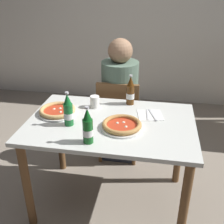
% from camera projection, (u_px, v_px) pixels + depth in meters
% --- Properties ---
extents(ground_plane, '(8.00, 8.00, 0.00)m').
position_uv_depth(ground_plane, '(111.00, 200.00, 2.29)').
color(ground_plane, gray).
extents(back_wall_tiled, '(7.00, 0.10, 2.60)m').
position_uv_depth(back_wall_tiled, '(140.00, 9.00, 3.65)').
color(back_wall_tiled, silver).
rests_on(back_wall_tiled, ground_plane).
extents(dining_table_main, '(1.20, 0.80, 0.75)m').
position_uv_depth(dining_table_main, '(111.00, 135.00, 2.01)').
color(dining_table_main, silver).
rests_on(dining_table_main, ground_plane).
extents(chair_behind_table, '(0.41, 0.41, 0.85)m').
position_uv_depth(chair_behind_table, '(119.00, 116.00, 2.62)').
color(chair_behind_table, brown).
rests_on(chair_behind_table, ground_plane).
extents(diner_seated, '(0.34, 0.34, 1.21)m').
position_uv_depth(diner_seated, '(120.00, 104.00, 2.62)').
color(diner_seated, '#2D3342').
rests_on(diner_seated, ground_plane).
extents(pizza_margherita_near, '(0.29, 0.29, 0.04)m').
position_uv_depth(pizza_margherita_near, '(122.00, 125.00, 1.86)').
color(pizza_margherita_near, white).
rests_on(pizza_margherita_near, dining_table_main).
extents(pizza_marinara_far, '(0.29, 0.29, 0.04)m').
position_uv_depth(pizza_marinara_far, '(58.00, 111.00, 2.06)').
color(pizza_marinara_far, white).
rests_on(pizza_marinara_far, dining_table_main).
extents(beer_bottle_left, '(0.07, 0.07, 0.25)m').
position_uv_depth(beer_bottle_left, '(88.00, 128.00, 1.67)').
color(beer_bottle_left, '#14591E').
rests_on(beer_bottle_left, dining_table_main).
extents(beer_bottle_center, '(0.07, 0.07, 0.25)m').
position_uv_depth(beer_bottle_center, '(130.00, 92.00, 2.18)').
color(beer_bottle_center, '#512D0F').
rests_on(beer_bottle_center, dining_table_main).
extents(beer_bottle_right, '(0.07, 0.07, 0.25)m').
position_uv_depth(beer_bottle_right, '(68.00, 111.00, 1.87)').
color(beer_bottle_right, '#196B2D').
rests_on(beer_bottle_right, dining_table_main).
extents(napkin_with_cutlery, '(0.21, 0.21, 0.01)m').
position_uv_depth(napkin_with_cutlery, '(150.00, 115.00, 2.04)').
color(napkin_with_cutlery, white).
rests_on(napkin_with_cutlery, dining_table_main).
extents(paper_cup, '(0.07, 0.07, 0.09)m').
position_uv_depth(paper_cup, '(95.00, 102.00, 2.15)').
color(paper_cup, white).
rests_on(paper_cup, dining_table_main).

